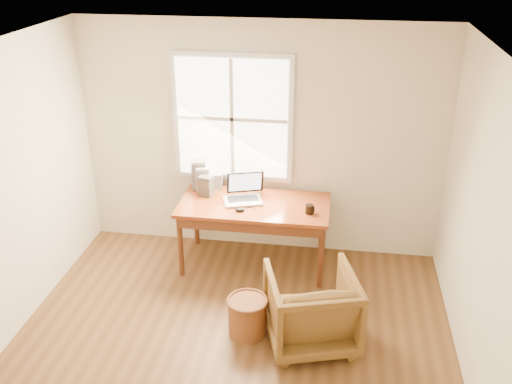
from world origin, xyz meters
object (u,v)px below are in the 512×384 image
wicker_stool (248,317)px  desk (254,205)px  laptop (243,190)px  coffee_mug (309,209)px  armchair (311,308)px  cd_stack_a (203,178)px

wicker_stool → desk: bearing=95.7°
laptop → wicker_stool: bearing=-96.7°
coffee_mug → armchair: bearing=-86.7°
armchair → coffee_mug: bearing=-100.8°
desk → armchair: 1.45m
armchair → coffee_mug: coffee_mug is taller
armchair → coffee_mug: 1.16m
laptop → coffee_mug: size_ratio=4.07×
desk → laptop: size_ratio=4.14×
armchair → coffee_mug: (-0.10, 1.07, 0.44)m
armchair → wicker_stool: (-0.58, 0.03, -0.18)m
desk → coffee_mug: 0.62m
armchair → desk: bearing=-76.5°
coffee_mug → cd_stack_a: size_ratio=0.34×
armchair → laptop: (-0.83, 1.24, 0.53)m
wicker_stool → cd_stack_a: bearing=117.0°
armchair → cd_stack_a: bearing=-64.5°
desk → laptop: (-0.13, 0.02, 0.16)m
laptop → cd_stack_a: 0.54m
armchair → laptop: laptop is taller
laptop → coffee_mug: bearing=-31.4°
laptop → armchair: bearing=-74.5°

